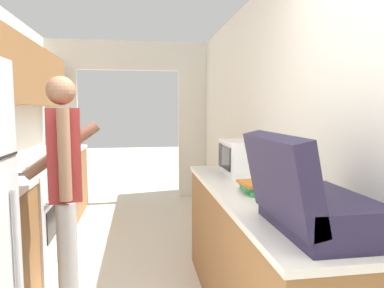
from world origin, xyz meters
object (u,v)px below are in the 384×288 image
at_px(person, 65,191).
at_px(suitcase, 306,200).
at_px(book_stack, 258,187).
at_px(range_oven, 17,221).
at_px(microwave, 246,157).

relative_size(person, suitcase, 2.82).
bearing_deg(person, book_stack, -117.89).
bearing_deg(range_oven, book_stack, -29.77).
bearing_deg(person, suitcase, -143.90).
height_order(person, suitcase, person).
relative_size(range_oven, book_stack, 3.86).
height_order(range_oven, suitcase, suitcase).
xyz_separation_m(microwave, book_stack, (-0.13, -0.65, -0.11)).
distance_m(person, microwave, 1.44).
distance_m(range_oven, person, 1.03).
bearing_deg(range_oven, microwave, -11.38).
bearing_deg(book_stack, range_oven, 150.23).
distance_m(range_oven, suitcase, 2.58).
bearing_deg(suitcase, range_oven, 135.59).
distance_m(range_oven, book_stack, 2.16).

